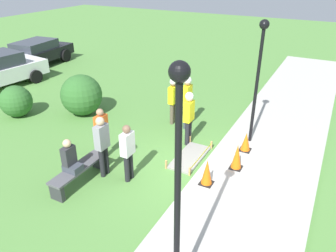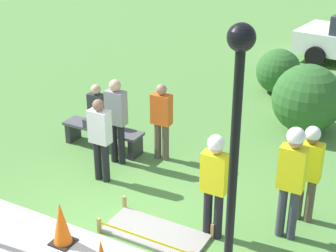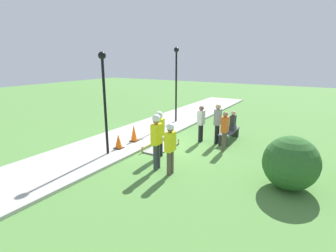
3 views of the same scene
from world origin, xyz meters
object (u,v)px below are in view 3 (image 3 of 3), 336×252
at_px(worker_trainee, 157,136).
at_px(lamppost_near, 104,89).
at_px(traffic_cone_near_patch, 156,129).
at_px(bystander_in_orange_shirt, 225,129).
at_px(worker_supervisor, 159,130).
at_px(person_seated_on_bench, 232,122).
at_px(traffic_cone_far_patch, 134,133).
at_px(bystander_in_white_shirt, 218,121).
at_px(park_bench, 229,134).
at_px(traffic_cone_sidewalk_edge, 118,141).
at_px(worker_assistant, 170,145).
at_px(bystander_in_gray_shirt, 201,122).
at_px(lamppost_far, 176,74).

relative_size(worker_trainee, lamppost_near, 0.50).
relative_size(traffic_cone_near_patch, bystander_in_orange_shirt, 0.45).
bearing_deg(worker_supervisor, person_seated_on_bench, 153.58).
distance_m(traffic_cone_far_patch, person_seated_on_bench, 4.47).
bearing_deg(traffic_cone_far_patch, bystander_in_white_shirt, 120.65).
bearing_deg(park_bench, worker_supervisor, -26.96).
relative_size(traffic_cone_far_patch, worker_supervisor, 0.42).
height_order(traffic_cone_far_patch, bystander_in_white_shirt, bystander_in_white_shirt).
distance_m(traffic_cone_sidewalk_edge, bystander_in_white_shirt, 4.33).
height_order(worker_assistant, bystander_in_gray_shirt, worker_assistant).
bearing_deg(person_seated_on_bench, bystander_in_gray_shirt, -50.90).
bearing_deg(worker_supervisor, traffic_cone_sidewalk_edge, -81.17).
relative_size(worker_trainee, bystander_in_gray_shirt, 1.16).
bearing_deg(park_bench, bystander_in_gray_shirt, -55.56).
distance_m(traffic_cone_near_patch, bystander_in_gray_shirt, 2.13).
xyz_separation_m(person_seated_on_bench, worker_trainee, (4.48, -1.18, 0.32)).
height_order(park_bench, bystander_in_gray_shirt, bystander_in_gray_shirt).
relative_size(person_seated_on_bench, lamppost_far, 0.21).
relative_size(traffic_cone_far_patch, lamppost_far, 0.18).
xyz_separation_m(traffic_cone_near_patch, lamppost_near, (2.82, -0.38, 2.14)).
distance_m(traffic_cone_far_patch, traffic_cone_sidewalk_edge, 1.08).
relative_size(traffic_cone_near_patch, lamppost_far, 0.17).
height_order(traffic_cone_near_patch, worker_trainee, worker_trainee).
bearing_deg(lamppost_far, park_bench, 64.52).
bearing_deg(traffic_cone_sidewalk_edge, traffic_cone_near_patch, 169.04).
bearing_deg(traffic_cone_far_patch, lamppost_near, 2.68).
bearing_deg(bystander_in_gray_shirt, lamppost_near, -33.97).
bearing_deg(park_bench, bystander_in_white_shirt, -30.54).
distance_m(traffic_cone_sidewalk_edge, bystander_in_orange_shirt, 4.35).
bearing_deg(worker_trainee, lamppost_far, -156.52).
bearing_deg(lamppost_near, traffic_cone_sidewalk_edge, -176.86).
bearing_deg(worker_trainee, traffic_cone_far_patch, -127.20).
xyz_separation_m(worker_supervisor, bystander_in_orange_shirt, (-1.98, 1.87, -0.16)).
distance_m(traffic_cone_far_patch, worker_assistant, 3.60).
bearing_deg(person_seated_on_bench, traffic_cone_sidewalk_edge, -43.30).
bearing_deg(bystander_in_gray_shirt, traffic_cone_sidewalk_edge, -40.29).
relative_size(worker_assistant, bystander_in_gray_shirt, 1.04).
bearing_deg(traffic_cone_sidewalk_edge, park_bench, 135.71).
bearing_deg(park_bench, lamppost_far, -115.48).
distance_m(person_seated_on_bench, worker_supervisor, 3.87).
xyz_separation_m(traffic_cone_near_patch, park_bench, (-1.41, 3.06, -0.11)).
height_order(traffic_cone_sidewalk_edge, worker_trainee, worker_trainee).
xyz_separation_m(traffic_cone_sidewalk_edge, lamppost_near, (0.67, 0.04, 2.21)).
relative_size(person_seated_on_bench, bystander_in_white_shirt, 0.50).
height_order(person_seated_on_bench, worker_assistant, worker_assistant).
bearing_deg(traffic_cone_far_patch, bystander_in_orange_shirt, 107.62).
distance_m(traffic_cone_far_patch, park_bench, 4.31).
bearing_deg(traffic_cone_sidewalk_edge, worker_trainee, 72.49).
height_order(traffic_cone_sidewalk_edge, person_seated_on_bench, person_seated_on_bench).
bearing_deg(bystander_in_white_shirt, worker_supervisor, -26.10).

